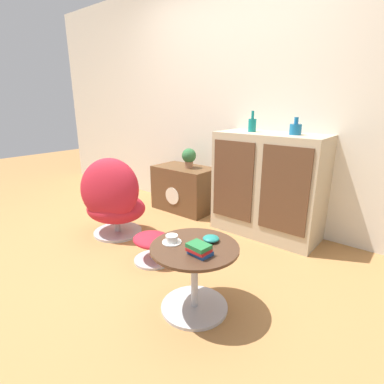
% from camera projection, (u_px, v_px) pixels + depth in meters
% --- Properties ---
extents(ground_plane, '(12.00, 12.00, 0.00)m').
position_uv_depth(ground_plane, '(128.00, 264.00, 2.45)').
color(ground_plane, '#A87542').
extents(wall_back, '(6.40, 0.06, 2.60)m').
position_uv_depth(wall_back, '(234.00, 99.00, 3.21)').
color(wall_back, silver).
rests_on(wall_back, ground_plane).
extents(sideboard, '(1.03, 0.47, 1.00)m').
position_uv_depth(sideboard, '(268.00, 185.00, 2.90)').
color(sideboard, tan).
rests_on(sideboard, ground_plane).
extents(tv_console, '(0.72, 0.44, 0.53)m').
position_uv_depth(tv_console, '(184.00, 188.00, 3.63)').
color(tv_console, brown).
rests_on(tv_console, ground_plane).
extents(egg_chair, '(0.76, 0.74, 0.80)m').
position_uv_depth(egg_chair, '(113.00, 200.00, 2.88)').
color(egg_chair, '#B7B7BC').
rests_on(egg_chair, ground_plane).
extents(ottoman, '(0.35, 0.32, 0.24)m').
position_uv_depth(ottoman, '(153.00, 243.00, 2.46)').
color(ottoman, '#B7B7BC').
rests_on(ottoman, ground_plane).
extents(coffee_table, '(0.54, 0.54, 0.44)m').
position_uv_depth(coffee_table, '(195.00, 273.00, 1.86)').
color(coffee_table, '#B7B7BC').
rests_on(coffee_table, ground_plane).
extents(vase_leftmost, '(0.08, 0.08, 0.20)m').
position_uv_depth(vase_leftmost, '(252.00, 125.00, 2.86)').
color(vase_leftmost, '#147A75').
rests_on(vase_leftmost, sideboard).
extents(vase_inner_left, '(0.10, 0.10, 0.15)m').
position_uv_depth(vase_inner_left, '(296.00, 129.00, 2.61)').
color(vase_inner_left, '#196699').
rests_on(vase_inner_left, sideboard).
extents(potted_plant, '(0.17, 0.17, 0.23)m').
position_uv_depth(potted_plant, '(189.00, 157.00, 3.47)').
color(potted_plant, '#996B4C').
rests_on(potted_plant, tv_console).
extents(teacup, '(0.12, 0.12, 0.05)m').
position_uv_depth(teacup, '(172.00, 240.00, 1.85)').
color(teacup, white).
rests_on(teacup, coffee_table).
extents(book_stack, '(0.14, 0.11, 0.07)m').
position_uv_depth(book_stack, '(199.00, 249.00, 1.70)').
color(book_stack, '#1E478C').
rests_on(book_stack, coffee_table).
extents(bowl, '(0.10, 0.10, 0.04)m').
position_uv_depth(bowl, '(211.00, 239.00, 1.87)').
color(bowl, '#1E7A70').
rests_on(bowl, coffee_table).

